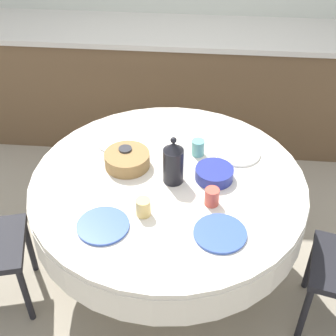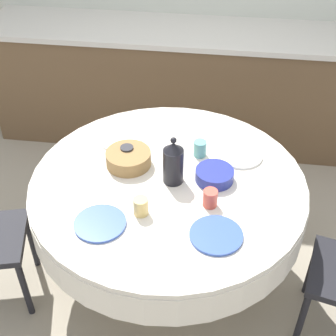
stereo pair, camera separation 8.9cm
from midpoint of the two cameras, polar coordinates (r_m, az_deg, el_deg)
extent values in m
plane|color=#9E937F|center=(2.97, -0.88, -12.73)|extent=(12.00, 12.00, 0.00)
cube|color=brown|center=(3.85, 1.40, 9.78)|extent=(3.20, 0.60, 0.90)
cube|color=beige|center=(3.65, 1.52, 16.26)|extent=(3.24, 0.64, 0.04)
cylinder|color=brown|center=(2.95, -0.88, -12.49)|extent=(0.44, 0.44, 0.04)
cylinder|color=brown|center=(2.74, -0.94, -8.90)|extent=(0.11, 0.11, 0.51)
cylinder|color=silver|center=(2.50, -1.02, -3.59)|extent=(1.44, 1.44, 0.18)
cylinder|color=silver|center=(2.43, -1.04, -1.76)|extent=(1.43, 1.43, 0.03)
cylinder|color=black|center=(2.63, 15.30, -16.77)|extent=(0.04, 0.04, 0.42)
cylinder|color=black|center=(2.85, 16.14, -11.10)|extent=(0.04, 0.04, 0.42)
cylinder|color=black|center=(2.96, -17.34, -9.09)|extent=(0.04, 0.04, 0.42)
cylinder|color=black|center=(2.74, -17.84, -14.54)|extent=(0.04, 0.04, 0.42)
cylinder|color=#3856AD|center=(2.20, -9.07, -6.98)|extent=(0.24, 0.24, 0.01)
cylinder|color=#DBB766|center=(2.21, -4.18, -4.82)|extent=(0.07, 0.07, 0.09)
cylinder|color=#3856AD|center=(2.15, 5.18, -7.96)|extent=(0.24, 0.24, 0.01)
cylinder|color=#CC4C3D|center=(2.26, 4.25, -3.53)|extent=(0.07, 0.07, 0.09)
cylinder|color=white|center=(2.70, -7.11, 3.34)|extent=(0.24, 0.24, 0.01)
cylinder|color=#28282D|center=(2.53, -6.19, 1.59)|extent=(0.07, 0.07, 0.09)
cylinder|color=white|center=(2.61, 7.58, 1.83)|extent=(0.24, 0.24, 0.01)
cylinder|color=#5BA39E|center=(2.57, 2.69, 2.49)|extent=(0.07, 0.07, 0.09)
cylinder|color=black|center=(2.35, -0.43, 0.25)|extent=(0.11, 0.11, 0.19)
cone|color=black|center=(2.28, -0.44, 2.60)|extent=(0.09, 0.09, 0.04)
sphere|color=black|center=(2.26, -0.45, 3.38)|extent=(0.03, 0.03, 0.03)
cylinder|color=olive|center=(2.50, -6.01, 1.02)|extent=(0.24, 0.24, 0.08)
cylinder|color=navy|center=(2.42, 4.62, -0.71)|extent=(0.20, 0.20, 0.06)
camera|label=1|loc=(0.04, -91.07, -0.87)|focal=50.00mm
camera|label=2|loc=(0.04, 88.93, 0.87)|focal=50.00mm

